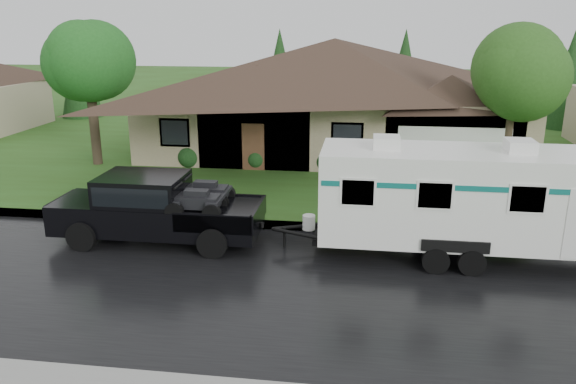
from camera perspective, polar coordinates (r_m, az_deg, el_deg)
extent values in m
plane|color=#2E5219|center=(16.76, -5.31, -6.11)|extent=(140.00, 140.00, 0.00)
cube|color=black|center=(14.99, -7.04, -9.04)|extent=(140.00, 8.00, 0.01)
cube|color=gray|center=(18.77, -3.78, -3.25)|extent=(140.00, 0.50, 0.15)
cube|color=#2E5219|center=(30.90, 0.92, 4.84)|extent=(140.00, 26.00, 0.15)
cube|color=gray|center=(29.45, 4.60, 7.31)|extent=(18.00, 10.00, 3.00)
pyramid|color=#35261D|center=(29.06, 4.79, 15.31)|extent=(19.44, 10.80, 2.60)
cube|color=gray|center=(26.75, 15.87, 5.42)|extent=(5.76, 4.00, 2.70)
cylinder|color=#382B1E|center=(27.54, -19.01, 5.67)|extent=(0.44, 0.44, 2.90)
sphere|color=#277425|center=(27.16, -19.66, 12.25)|extent=(4.00, 4.00, 4.00)
cylinder|color=#382B1E|center=(25.36, 21.30, 4.37)|extent=(0.42, 0.42, 2.76)
sphere|color=#346922|center=(24.94, 22.05, 11.16)|extent=(3.81, 3.81, 3.81)
sphere|color=#143814|center=(26.23, -9.99, 3.69)|extent=(1.00, 1.00, 1.00)
sphere|color=#143814|center=(25.45, -3.20, 3.52)|extent=(1.00, 1.00, 1.00)
sphere|color=#143814|center=(25.06, 3.90, 3.29)|extent=(1.00, 1.00, 1.00)
sphere|color=#143814|center=(25.05, 11.12, 3.01)|extent=(1.00, 1.00, 1.00)
sphere|color=#143814|center=(25.44, 18.22, 2.68)|extent=(1.00, 1.00, 1.00)
cube|color=black|center=(17.70, -13.07, -2.38)|extent=(6.29, 2.10, 0.90)
cube|color=black|center=(18.55, -19.82, -1.15)|extent=(1.68, 2.05, 0.37)
cube|color=black|center=(17.61, -14.52, 0.18)|extent=(2.52, 1.97, 0.94)
cube|color=black|center=(17.59, -14.54, 0.34)|extent=(2.31, 2.01, 0.58)
cube|color=black|center=(17.04, -6.83, -2.06)|extent=(2.31, 1.99, 0.06)
cylinder|color=black|center=(17.76, -20.20, -4.24)|extent=(0.88, 0.34, 0.88)
cylinder|color=black|center=(19.48, -17.44, -2.12)|extent=(0.88, 0.34, 0.88)
cylinder|color=black|center=(16.31, -7.66, -5.17)|extent=(0.88, 0.34, 0.88)
cylinder|color=black|center=(18.17, -5.97, -2.77)|extent=(0.88, 0.34, 0.88)
cube|color=white|center=(16.45, 16.30, -0.28)|extent=(7.34, 2.52, 2.57)
cube|color=black|center=(16.92, 15.90, -4.95)|extent=(7.76, 1.26, 0.15)
cube|color=#0E645E|center=(16.30, 16.47, 1.62)|extent=(7.20, 2.54, 0.15)
cube|color=white|center=(15.92, 9.98, 4.99)|extent=(0.73, 0.84, 0.34)
cube|color=white|center=(16.45, 22.52, 4.34)|extent=(0.73, 0.84, 0.34)
cylinder|color=black|center=(15.74, 14.76, -6.74)|extent=(0.73, 0.25, 0.73)
cylinder|color=black|center=(18.02, 13.90, -3.61)|extent=(0.73, 0.25, 0.73)
cylinder|color=black|center=(15.89, 18.16, -6.81)|extent=(0.73, 0.25, 0.73)
cylinder|color=black|center=(18.15, 16.86, -3.70)|extent=(0.73, 0.25, 0.73)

